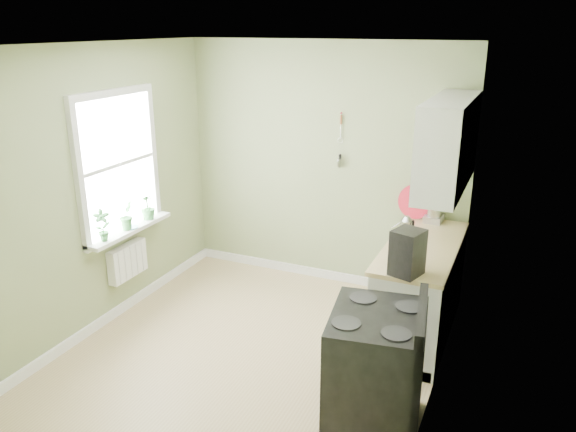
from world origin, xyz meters
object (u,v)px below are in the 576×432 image
at_px(stand_mixer, 436,207).
at_px(stove, 376,372).
at_px(coffee_maker, 407,254).
at_px(kettle, 406,226).

bearing_deg(stand_mixer, stove, -89.75).
bearing_deg(coffee_maker, stand_mixer, 90.69).
xyz_separation_m(stand_mixer, coffee_maker, (0.02, -1.44, 0.03)).
distance_m(stove, coffee_maker, 1.01).
relative_size(stove, stand_mixer, 3.00).
bearing_deg(kettle, stand_mixer, 73.20).
relative_size(stove, coffee_maker, 2.78).
bearing_deg(coffee_maker, kettle, 102.61).
height_order(stove, kettle, kettle).
bearing_deg(stove, coffee_maker, 89.46).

